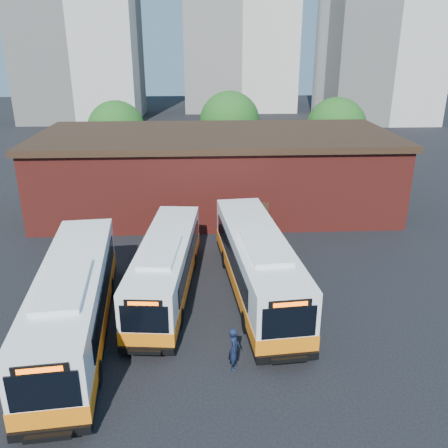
{
  "coord_description": "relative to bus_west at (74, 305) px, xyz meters",
  "views": [
    {
      "loc": [
        -1.31,
        -18.31,
        13.24
      ],
      "look_at": [
        -0.05,
        6.1,
        3.82
      ],
      "focal_mm": 38.0,
      "sensor_mm": 36.0,
      "label": 1
    }
  ],
  "objects": [
    {
      "name": "bus_midwest",
      "position": [
        4.05,
        3.96,
        -0.19
      ],
      "size": [
        3.67,
        12.45,
        3.35
      ],
      "rotation": [
        0.0,
        0.0,
        -0.1
      ],
      "color": "white",
      "rests_on": "ground"
    },
    {
      "name": "transit_worker",
      "position": [
        7.34,
        -2.77,
        -0.72
      ],
      "size": [
        0.55,
        0.77,
        1.98
      ],
      "primitive_type": "imported",
      "rotation": [
        0.0,
        0.0,
        1.46
      ],
      "color": "black",
      "rests_on": "ground"
    },
    {
      "name": "bus_mideast",
      "position": [
        9.06,
        3.7,
        -0.02
      ],
      "size": [
        3.98,
        13.77,
        3.71
      ],
      "rotation": [
        0.0,
        0.0,
        0.09
      ],
      "color": "white",
      "rests_on": "ground"
    },
    {
      "name": "tree_east",
      "position": [
        20.34,
        29.63,
        3.13
      ],
      "size": [
        6.24,
        6.24,
        7.96
      ],
      "color": "#382314",
      "rests_on": "ground"
    },
    {
      "name": "tree_mid",
      "position": [
        9.34,
        32.63,
        3.37
      ],
      "size": [
        6.56,
        6.56,
        8.36
      ],
      "color": "#382314",
      "rests_on": "ground"
    },
    {
      "name": "depot_building",
      "position": [
        7.34,
        18.63,
        1.55
      ],
      "size": [
        28.6,
        12.6,
        6.4
      ],
      "color": "maroon",
      "rests_on": "ground"
    },
    {
      "name": "tree_west",
      "position": [
        -2.66,
        30.63,
        2.94
      ],
      "size": [
        6.0,
        6.0,
        7.65
      ],
      "color": "#382314",
      "rests_on": "ground"
    },
    {
      "name": "bus_west",
      "position": [
        0.0,
        0.0,
        0.0
      ],
      "size": [
        4.12,
        13.97,
        3.76
      ],
      "rotation": [
        0.0,
        0.0,
        0.1
      ],
      "color": "white",
      "rests_on": "ground"
    },
    {
      "name": "ground",
      "position": [
        7.34,
        -1.37,
        -1.71
      ],
      "size": [
        220.0,
        220.0,
        0.0
      ],
      "primitive_type": "plane",
      "color": "black"
    }
  ]
}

